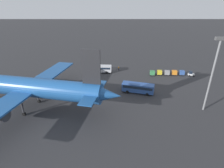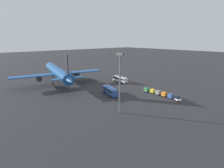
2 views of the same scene
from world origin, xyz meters
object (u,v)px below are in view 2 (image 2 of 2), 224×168
Objects in this scene: cargo_cart_grey at (158,93)px; cargo_cart_yellow at (153,91)px; shuttle_bus_near at (120,79)px; cargo_cart_blue at (171,96)px; shuttle_bus_far at (110,90)px; worker_person at (134,83)px; cargo_cart_orange at (164,94)px; cargo_cart_green at (147,90)px; airplane at (58,72)px; baggage_tug at (178,99)px.

cargo_cart_grey is 1.00× the size of cargo_cart_yellow.
shuttle_bus_near is 34.57m from cargo_cart_blue.
worker_person is at bearing -59.45° from shuttle_bus_far.
worker_person is 0.79× the size of cargo_cart_orange.
cargo_cart_green is (-8.10, -15.39, -0.77)m from shuttle_bus_far.
cargo_cart_orange is (-17.33, -15.73, -0.77)m from shuttle_bus_far.
shuttle_bus_near reaches higher than cargo_cart_blue.
airplane is 34.64m from shuttle_bus_near.
shuttle_bus_far is 4.88× the size of cargo_cart_green.
cargo_cart_blue reaches higher than worker_person.
baggage_tug is 6.67m from cargo_cart_orange.
shuttle_bus_far reaches higher than cargo_cart_green.
cargo_cart_blue is (-25.98, 6.47, 0.32)m from worker_person.
cargo_cart_grey is at bearing -115.91° from shuttle_bus_far.
cargo_cart_green is at bearing 153.89° from worker_person.
cargo_cart_yellow is (-16.75, 6.18, 0.32)m from worker_person.
baggage_tug is at bearing 174.26° from cargo_cart_orange.
shuttle_bus_far is 25.71m from cargo_cart_blue.
worker_person is 23.77m from cargo_cart_orange.
cargo_cart_orange is (-22.90, 6.36, 0.32)m from worker_person.
cargo_cart_blue is 1.00× the size of cargo_cart_grey.
cargo_cart_orange is (-50.22, -25.11, -5.50)m from airplane.
baggage_tug is (-56.86, -24.45, -5.75)m from airplane.
cargo_cart_blue is at bearing -1.37° from baggage_tug.
cargo_cart_green is at bearing 173.12° from shuttle_bus_near.
cargo_cart_orange is 1.00× the size of cargo_cart_grey.
airplane is 5.20× the size of shuttle_bus_near.
shuttle_bus_near reaches higher than cargo_cart_yellow.
shuttle_bus_near is 22.41m from cargo_cart_green.
shuttle_bus_far reaches higher than cargo_cart_orange.
baggage_tug reaches higher than cargo_cart_blue.
cargo_cart_yellow is (-25.14, 3.32, -0.68)m from shuttle_bus_near.
worker_person is at bearing -20.26° from cargo_cart_yellow.
shuttle_bus_near reaches higher than cargo_cart_green.
cargo_cart_grey and cargo_cart_yellow have the same top height.
shuttle_bus_near is 4.73× the size of cargo_cart_blue.
shuttle_bus_near reaches higher than cargo_cart_grey.
cargo_cart_green is (-22.07, 3.84, -0.68)m from shuttle_bus_near.
cargo_cart_orange and cargo_cart_green have the same top height.
cargo_cart_green is at bearing -136.86° from airplane.
cargo_cart_yellow is (12.79, -0.85, 0.25)m from baggage_tug.
baggage_tug is 3.61m from cargo_cart_blue.
shuttle_bus_near is 4.73× the size of cargo_cart_green.
cargo_cart_green is at bearing -101.37° from shuttle_bus_far.
shuttle_bus_far is 6.20× the size of worker_person.
cargo_cart_green is (15.86, -0.33, 0.25)m from baggage_tug.
cargo_cart_orange is 3.08m from cargo_cart_grey.
cargo_cart_grey reaches higher than worker_person.
shuttle_bus_near reaches higher than baggage_tug.
cargo_cart_yellow reaches higher than worker_person.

